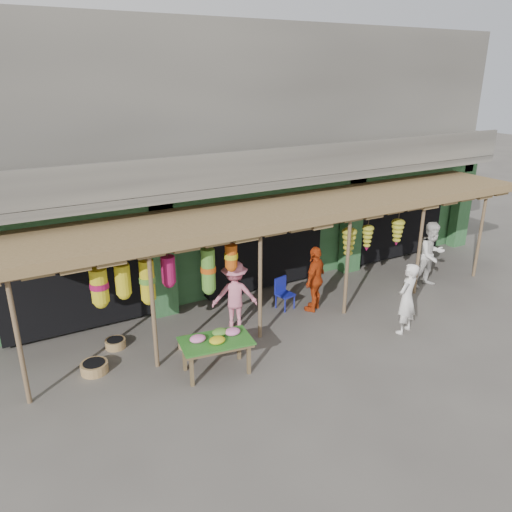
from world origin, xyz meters
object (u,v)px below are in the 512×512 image
flower_table (216,341)px  person_vendor (315,279)px  person_front (407,299)px  person_right (431,255)px  person_shopper (235,295)px  blue_chair (283,291)px

flower_table → person_vendor: bearing=29.5°
person_front → person_right: (2.60, 1.64, 0.09)m
person_front → person_vendor: bearing=-78.4°
person_front → person_right: size_ratio=0.91×
person_right → person_shopper: size_ratio=1.13×
person_front → person_right: person_right is taller
person_right → person_vendor: bearing=176.7°
person_front → flower_table: bearing=-26.6°
person_front → person_shopper: 4.03m
flower_table → person_front: 4.64m
flower_table → person_front: size_ratio=0.89×
flower_table → person_shopper: person_shopper is taller
person_vendor → person_front: bearing=87.9°
flower_table → person_shopper: bearing=59.7°
blue_chair → person_shopper: (-1.58, -0.31, 0.38)m
person_right → flower_table: bearing=-169.9°
flower_table → person_vendor: (3.43, 1.34, 0.17)m
flower_table → person_vendor: size_ratio=0.89×
blue_chair → person_shopper: person_shopper is taller
person_right → person_shopper: person_right is taller
person_shopper → blue_chair: bearing=-146.7°
person_right → person_front: bearing=-145.2°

